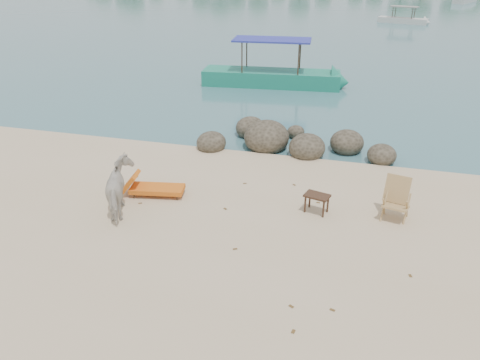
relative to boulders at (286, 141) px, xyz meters
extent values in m
ellipsoid|color=#312B21|center=(-2.36, -0.75, -0.04)|extent=(0.97, 1.06, 0.72)
ellipsoid|color=#312B21|center=(-0.66, -0.05, 0.05)|extent=(1.49, 1.64, 1.12)
ellipsoid|color=#312B21|center=(0.74, -0.45, -0.01)|extent=(1.16, 1.28, 0.87)
ellipsoid|color=#312B21|center=(1.94, 0.35, -0.02)|extent=(1.10, 1.21, 0.82)
ellipsoid|color=#312B21|center=(3.04, -0.35, -0.05)|extent=(0.89, 0.98, 0.67)
ellipsoid|color=#312B21|center=(-1.46, 0.95, -0.03)|extent=(1.04, 1.14, 0.78)
ellipsoid|color=#312B21|center=(0.14, 1.15, -0.10)|extent=(0.61, 0.67, 0.46)
imported|color=beige|center=(-3.14, -5.33, 0.44)|extent=(1.31, 1.69, 1.30)
plane|color=brown|center=(1.43, -7.69, -0.21)|extent=(0.14, 0.14, 0.00)
plane|color=brown|center=(2.17, -7.59, -0.21)|extent=(0.12, 0.12, 0.00)
plane|color=brown|center=(-0.63, -3.04, -0.21)|extent=(0.13, 0.13, 0.00)
plane|color=brown|center=(-3.73, -3.41, -0.21)|extent=(0.13, 0.13, 0.00)
plane|color=brown|center=(0.71, -2.78, -0.21)|extent=(0.14, 0.14, 0.00)
plane|color=brown|center=(1.57, -8.30, -0.21)|extent=(0.12, 0.12, 0.00)
plane|color=brown|center=(-0.75, -4.55, -0.21)|extent=(0.14, 0.14, 0.00)
plane|color=brown|center=(3.58, -6.19, -0.21)|extent=(0.12, 0.12, 0.00)
plane|color=brown|center=(-0.04, -6.19, -0.21)|extent=(0.14, 0.14, 0.00)
plane|color=brown|center=(1.47, -3.62, -0.21)|extent=(0.11, 0.11, 0.00)
plane|color=brown|center=(-2.94, -4.84, -0.21)|extent=(0.14, 0.14, 0.00)
camera|label=1|loc=(2.24, -14.32, 5.62)|focal=35.00mm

